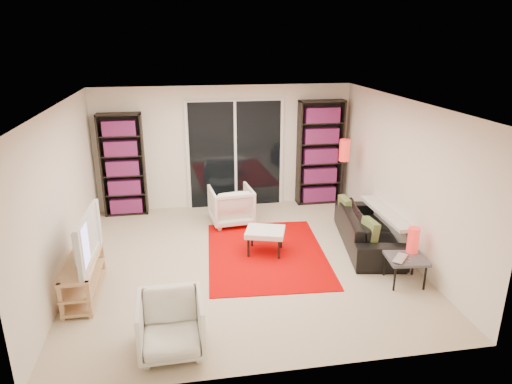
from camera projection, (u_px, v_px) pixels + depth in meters
floor at (243, 260)px, 7.03m from camera, size 5.00×5.00×0.00m
wall_back at (225, 147)px, 8.97m from camera, size 5.00×0.02×2.40m
wall_front at (279, 268)px, 4.31m from camera, size 5.00×0.02×2.40m
wall_left at (62, 196)px, 6.25m from camera, size 0.02×5.00×2.40m
wall_right at (403, 178)px, 7.04m from camera, size 0.02×5.00×2.40m
ceiling at (242, 104)px, 6.25m from camera, size 5.00×5.00×0.02m
sliding_door at (235, 155)px, 9.02m from camera, size 1.92×0.08×2.16m
bookshelf_left at (123, 165)px, 8.58m from camera, size 0.80×0.30×1.95m
bookshelf_right at (320, 153)px, 9.17m from camera, size 0.90×0.30×2.10m
tv_stand at (84, 277)px, 6.02m from camera, size 0.38×1.20×0.50m
tv at (80, 238)px, 5.84m from camera, size 0.21×1.14×0.65m
rug at (266, 253)px, 7.24m from camera, size 1.98×2.58×0.01m
sofa at (368, 229)px, 7.45m from camera, size 1.11×2.10×0.58m
armchair_back at (231, 205)px, 8.33m from camera, size 0.81×0.83×0.69m
armchair_front at (171, 325)px, 4.92m from camera, size 0.72×0.74×0.65m
ottoman at (265, 233)px, 7.17m from camera, size 0.72×0.64×0.40m
side_table at (406, 259)px, 6.29m from camera, size 0.58×0.58×0.40m
laptop at (404, 259)px, 6.17m from camera, size 0.38×0.39×0.03m
table_lamp at (413, 240)px, 6.36m from camera, size 0.16×0.16×0.36m
floor_lamp at (344, 158)px, 8.47m from camera, size 0.22×0.22×1.48m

